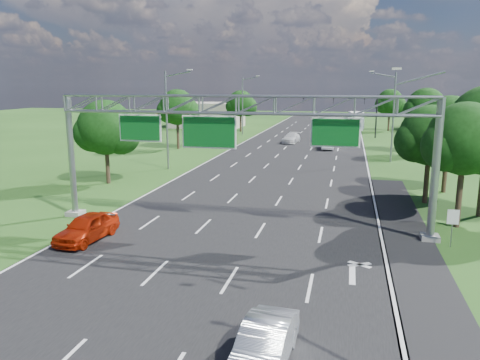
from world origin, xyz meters
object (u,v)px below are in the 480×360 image
(sign_gantry, at_px, (239,115))
(red_coupe, at_px, (87,227))
(traffic_signal, at_px, (355,106))
(box_truck, at_px, (356,121))
(regulatory_sign, at_px, (453,220))
(silver_sedan, at_px, (264,345))

(sign_gantry, distance_m, red_coupe, 10.85)
(traffic_signal, bearing_deg, red_coupe, -104.52)
(red_coupe, height_order, box_truck, box_truck)
(regulatory_sign, xyz_separation_m, traffic_signal, (-4.92, 54.02, 3.66))
(silver_sedan, distance_m, box_truck, 83.18)
(traffic_signal, distance_m, silver_sedan, 67.30)
(regulatory_sign, bearing_deg, silver_sedan, -121.24)
(sign_gantry, distance_m, regulatory_sign, 13.25)
(sign_gantry, xyz_separation_m, traffic_signal, (7.15, 53.00, -1.72))
(silver_sedan, bearing_deg, sign_gantry, 110.50)
(traffic_signal, xyz_separation_m, silver_sedan, (-3.00, -67.08, -4.47))
(silver_sedan, bearing_deg, red_coupe, 145.19)
(traffic_signal, distance_m, red_coupe, 59.55)
(sign_gantry, xyz_separation_m, red_coupe, (-7.74, -4.49, -6.13))
(silver_sedan, relative_size, box_truck, 0.48)
(red_coupe, xyz_separation_m, box_truck, (15.41, 73.51, 0.79))
(silver_sedan, bearing_deg, regulatory_sign, 62.85)
(regulatory_sign, bearing_deg, traffic_signal, 95.20)
(red_coupe, relative_size, silver_sedan, 1.06)
(box_truck, bearing_deg, traffic_signal, -97.81)
(regulatory_sign, xyz_separation_m, box_truck, (-4.40, 70.04, 0.05))
(sign_gantry, distance_m, traffic_signal, 53.51)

